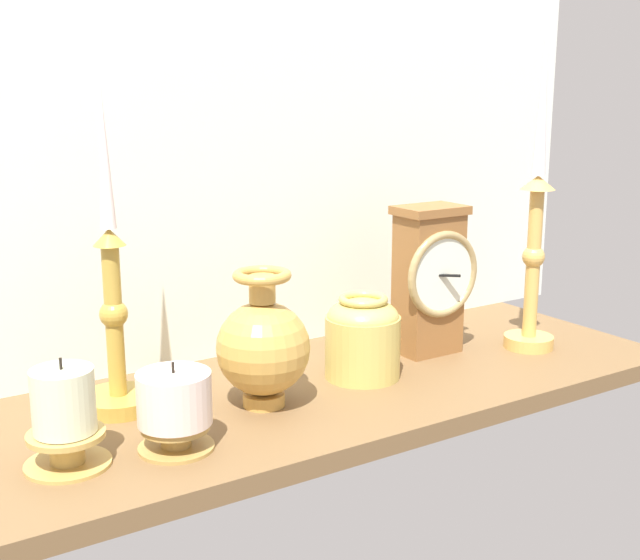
{
  "coord_description": "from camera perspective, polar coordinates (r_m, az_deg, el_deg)",
  "views": [
    {
      "loc": [
        -56.05,
        -86.02,
        38.17
      ],
      "look_at": [
        -0.29,
        0.0,
        14.0
      ],
      "focal_mm": 46.82,
      "sensor_mm": 36.0,
      "label": 1
    }
  ],
  "objects": [
    {
      "name": "candlestick_tall_left",
      "position": [
        1.01,
        -13.88,
        -3.02
      ],
      "size": [
        9.4,
        9.4,
        38.32
      ],
      "color": "#B89439",
      "rests_on": "ground_plane"
    },
    {
      "name": "brass_vase_bulbous",
      "position": [
        1.0,
        -3.91,
        -4.5
      ],
      "size": [
        11.36,
        11.36,
        16.88
      ],
      "color": "gold",
      "rests_on": "ground_plane"
    },
    {
      "name": "candlestick_tall_center",
      "position": [
        1.24,
        14.46,
        2.78
      ],
      "size": [
        7.29,
        7.29,
        46.74
      ],
      "color": "#D9A954",
      "rests_on": "ground_plane"
    },
    {
      "name": "mantel_clock",
      "position": [
        1.2,
        7.58,
        0.11
      ],
      "size": [
        12.41,
        8.71,
        21.45
      ],
      "color": "brown",
      "rests_on": "ground_plane"
    },
    {
      "name": "ground_plane",
      "position": [
        1.1,
        0.13,
        -7.71
      ],
      "size": [
        100.0,
        36.0,
        2.4
      ],
      "primitive_type": "cube",
      "color": "brown"
    },
    {
      "name": "brass_vase_jar",
      "position": [
        1.11,
        2.94,
        -3.81
      ],
      "size": [
        10.01,
        10.01,
        11.19
      ],
      "color": "tan",
      "rests_on": "ground_plane"
    },
    {
      "name": "pillar_candle_front",
      "position": [
        0.89,
        -17.05,
        -9.03
      ],
      "size": [
        8.84,
        8.84,
        11.61
      ],
      "color": "tan",
      "rests_on": "ground_plane"
    },
    {
      "name": "back_wall",
      "position": [
        1.19,
        -4.82,
        10.48
      ],
      "size": [
        120.0,
        2.0,
        65.0
      ],
      "primitive_type": "cube",
      "color": "white",
      "rests_on": "ground_plane"
    },
    {
      "name": "pillar_candle_near_clock",
      "position": [
        0.91,
        -9.9,
        -8.61
      ],
      "size": [
        8.19,
        8.19,
        9.8
      ],
      "color": "#AD8946",
      "rests_on": "ground_plane"
    }
  ]
}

